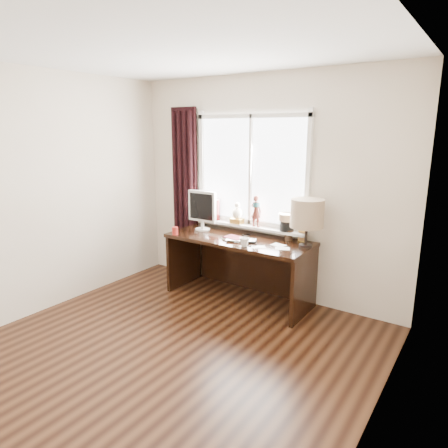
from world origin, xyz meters
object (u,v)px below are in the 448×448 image
Objects in this scene: desk at (243,256)px; table_lamp at (307,214)px; laptop at (241,240)px; mug at (244,242)px; monitor at (202,208)px; red_cup at (175,231)px.

table_lamp reaches higher than desk.
mug reaches higher than laptop.
table_lamp is (0.78, 0.00, 0.61)m from desk.
mug is 0.90m from monitor.
monitor reaches higher than desk.
table_lamp is at bearing 32.58° from mug.
mug is 0.22× the size of monitor.
mug is at bearing -21.85° from monitor.
monitor is at bearing -178.89° from table_lamp.
table_lamp is at bearing 14.95° from red_cup.
desk is at bearing 93.53° from laptop.
red_cup is 0.19× the size of monitor.
table_lamp reaches higher than red_cup.
desk is (-0.10, 0.20, -0.26)m from laptop.
mug is 0.51m from desk.
monitor is (-0.81, 0.33, 0.23)m from mug.
desk is at bearing 123.06° from mug.
red_cup is 0.86m from desk.
table_lamp is (1.36, 0.03, 0.09)m from monitor.
mug is 1.11× the size of red_cup.
table_lamp is (0.55, 0.35, 0.31)m from mug.
mug is 0.20× the size of table_lamp.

